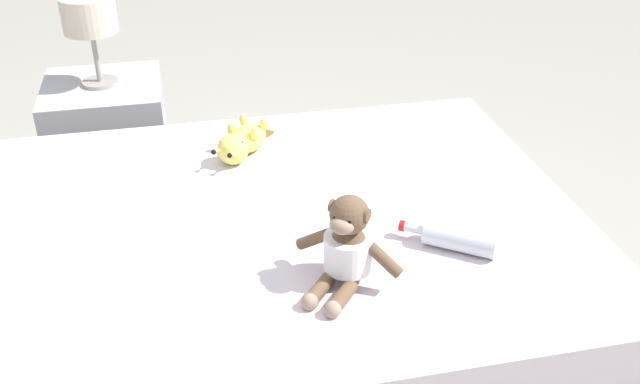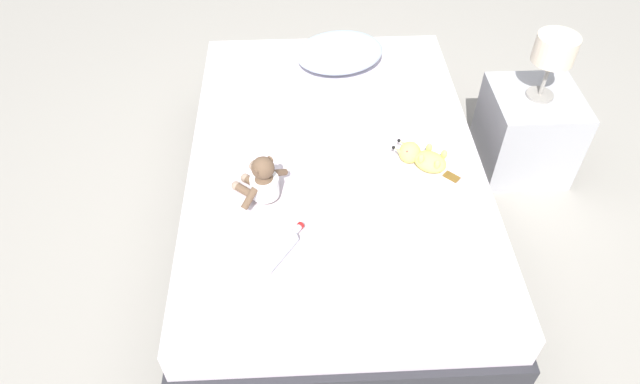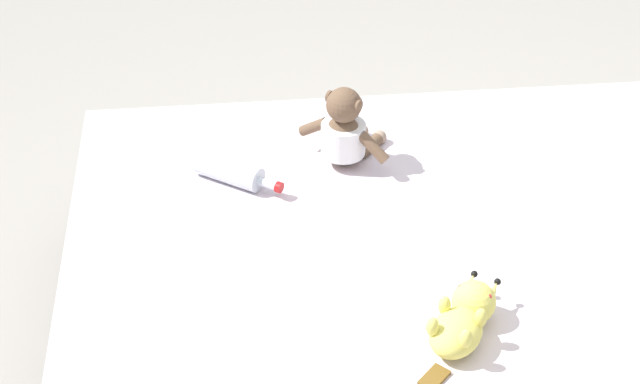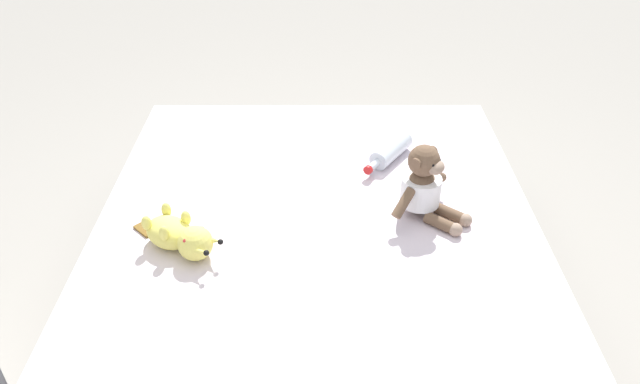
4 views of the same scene
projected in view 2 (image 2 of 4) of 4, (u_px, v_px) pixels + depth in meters
The scene contains 8 objects.
ground_plane at pixel (333, 219), 2.98m from camera, with size 16.00×16.00×0.00m, color #9E998E.
bed at pixel (334, 189), 2.81m from camera, with size 1.39×2.09×0.47m.
pillow at pixel (339, 52), 3.08m from camera, with size 0.55×0.46×0.16m.
plush_monkey at pixel (262, 182), 2.37m from camera, with size 0.25×0.26×0.24m.
plush_yellow_creature at pixel (422, 157), 2.55m from camera, with size 0.30×0.24×0.10m.
glass_bottle at pixel (279, 250), 2.20m from camera, with size 0.19×0.24×0.07m.
nightstand at pixel (527, 131), 3.11m from camera, with size 0.46×0.46×0.48m.
bedside_lamp at pixel (555, 51), 2.74m from camera, with size 0.21×0.21×0.35m.
Camera 2 is at (-0.16, -1.95, 2.25)m, focal length 31.62 mm.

